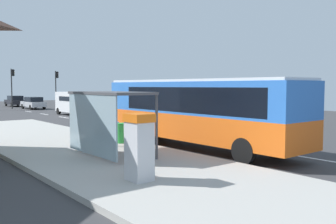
{
  "coord_description": "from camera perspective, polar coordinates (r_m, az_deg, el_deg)",
  "views": [
    {
      "loc": [
        -13.42,
        -13.44,
        2.91
      ],
      "look_at": [
        -1.0,
        2.09,
        1.5
      ],
      "focal_mm": 39.5,
      "sensor_mm": 36.0,
      "label": 1
    }
  ],
  "objects": [
    {
      "name": "ground_plane",
      "position": [
        30.69,
        -12.54,
        -1.52
      ],
      "size": [
        56.0,
        92.0,
        0.04
      ],
      "primitive_type": "cube",
      "color": "#38383A"
    },
    {
      "name": "sidewalk_platform",
      "position": [
        17.2,
        -14.07,
        -5.51
      ],
      "size": [
        6.2,
        30.0,
        0.18
      ],
      "primitive_type": "cube",
      "color": "#ADAAA3",
      "rests_on": "ground"
    },
    {
      "name": "lane_stripe_seg_0",
      "position": [
        15.84,
        22.54,
        -6.83
      ],
      "size": [
        0.16,
        2.2,
        0.01
      ],
      "primitive_type": "cube",
      "color": "silver",
      "rests_on": "ground"
    },
    {
      "name": "lane_stripe_seg_1",
      "position": [
        18.71,
        8.96,
        -4.92
      ],
      "size": [
        0.16,
        2.2,
        0.01
      ],
      "primitive_type": "cube",
      "color": "silver",
      "rests_on": "ground"
    },
    {
      "name": "lane_stripe_seg_2",
      "position": [
        22.35,
        -0.56,
        -3.41
      ],
      "size": [
        0.16,
        2.2,
        0.01
      ],
      "primitive_type": "cube",
      "color": "silver",
      "rests_on": "ground"
    },
    {
      "name": "lane_stripe_seg_3",
      "position": [
        26.44,
        -7.27,
        -2.28
      ],
      "size": [
        0.16,
        2.2,
        0.01
      ],
      "primitive_type": "cube",
      "color": "silver",
      "rests_on": "ground"
    },
    {
      "name": "lane_stripe_seg_4",
      "position": [
        30.8,
        -12.12,
        -1.44
      ],
      "size": [
        0.16,
        2.2,
        0.01
      ],
      "primitive_type": "cube",
      "color": "silver",
      "rests_on": "ground"
    },
    {
      "name": "lane_stripe_seg_5",
      "position": [
        35.32,
        -15.75,
        -0.81
      ],
      "size": [
        0.16,
        2.2,
        0.01
      ],
      "primitive_type": "cube",
      "color": "silver",
      "rests_on": "ground"
    },
    {
      "name": "lane_stripe_seg_6",
      "position": [
        39.96,
        -18.55,
        -0.32
      ],
      "size": [
        0.16,
        2.2,
        0.01
      ],
      "primitive_type": "cube",
      "color": "silver",
      "rests_on": "ground"
    },
    {
      "name": "lane_stripe_seg_7",
      "position": [
        44.68,
        -20.76,
        0.07
      ],
      "size": [
        0.16,
        2.2,
        0.01
      ],
      "primitive_type": "cube",
      "color": "silver",
      "rests_on": "ground"
    },
    {
      "name": "bus",
      "position": [
        17.2,
        4.35,
        0.48
      ],
      "size": [
        2.68,
        11.05,
        3.21
      ],
      "color": "orange",
      "rests_on": "ground"
    },
    {
      "name": "white_van",
      "position": [
        37.66,
        -14.13,
        1.55
      ],
      "size": [
        2.05,
        5.21,
        2.3
      ],
      "color": "white",
      "rests_on": "ground"
    },
    {
      "name": "sedan_near",
      "position": [
        56.68,
        -22.54,
        1.61
      ],
      "size": [
        1.88,
        4.42,
        1.52
      ],
      "color": "black",
      "rests_on": "ground"
    },
    {
      "name": "sedan_far",
      "position": [
        49.39,
        -20.07,
        1.35
      ],
      "size": [
        1.86,
        4.41,
        1.52
      ],
      "color": "#B7B7BC",
      "rests_on": "ground"
    },
    {
      "name": "ticket_machine",
      "position": [
        10.7,
        -4.45,
        -5.31
      ],
      "size": [
        0.66,
        0.76,
        1.94
      ],
      "color": "silver",
      "rests_on": "sidewalk_platform"
    },
    {
      "name": "recycling_bin_green",
      "position": [
        17.86,
        -7.24,
        -3.23
      ],
      "size": [
        0.52,
        0.52,
        0.95
      ],
      "primitive_type": "cylinder",
      "color": "green",
      "rests_on": "sidewalk_platform"
    },
    {
      "name": "recycling_bin_blue",
      "position": [
        18.46,
        -8.38,
        -3.01
      ],
      "size": [
        0.52,
        0.52,
        0.95
      ],
      "primitive_type": "cylinder",
      "color": "blue",
      "rests_on": "sidewalk_platform"
    },
    {
      "name": "recycling_bin_orange",
      "position": [
        19.06,
        -9.44,
        -2.79
      ],
      "size": [
        0.52,
        0.52,
        0.95
      ],
      "primitive_type": "cylinder",
      "color": "orange",
      "rests_on": "sidewalk_platform"
    },
    {
      "name": "recycling_bin_yellow",
      "position": [
        19.67,
        -10.44,
        -2.59
      ],
      "size": [
        0.52,
        0.52,
        0.95
      ],
      "primitive_type": "cylinder",
      "color": "yellow",
      "rests_on": "sidewalk_platform"
    },
    {
      "name": "traffic_light_near_side",
      "position": [
        50.8,
        -16.84,
        4.25
      ],
      "size": [
        0.49,
        0.28,
        4.85
      ],
      "color": "#2D2D2D",
      "rests_on": "ground"
    },
    {
      "name": "traffic_light_median",
      "position": [
        50.66,
        -22.9,
        4.25
      ],
      "size": [
        0.49,
        0.28,
        5.06
      ],
      "color": "#2D2D2D",
      "rests_on": "ground"
    },
    {
      "name": "bus_shelter",
      "position": [
        14.61,
        -9.93,
        0.8
      ],
      "size": [
        1.8,
        4.0,
        2.5
      ],
      "color": "#4C4C51",
      "rests_on": "sidewalk_platform"
    }
  ]
}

